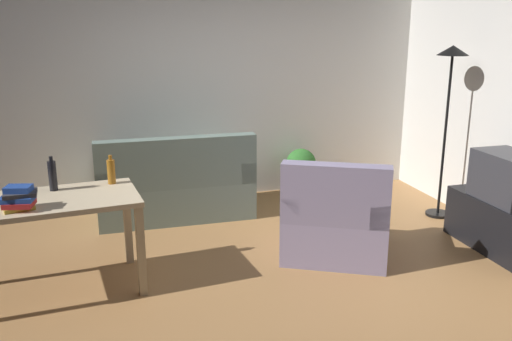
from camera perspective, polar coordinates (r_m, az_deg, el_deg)
The scene contains 12 objects.
ground_plane at distance 4.69m, azimuth 0.50°, elevation -10.66°, with size 5.20×4.40×0.02m, color #9E7042.
wall_rear at distance 6.39m, azimuth -5.09°, elevation 9.07°, with size 5.20×0.10×2.70m, color silver.
couch at distance 5.94m, azimuth -8.45°, elevation -1.83°, with size 1.62×0.84×0.92m.
tv_stand at distance 5.49m, azimuth 24.30°, elevation -5.29°, with size 0.44×1.10×0.48m.
tv at distance 5.36m, azimuth 24.87°, elevation -0.67°, with size 0.41×0.60×0.44m.
torchiere_lamp at distance 5.98m, azimuth 19.57°, elevation 8.42°, with size 0.32×0.32×1.81m.
desk at distance 4.42m, azimuth -20.02°, elevation -4.06°, with size 1.27×0.82×0.76m.
potted_plant at distance 6.59m, azimuth 4.71°, elevation 0.22°, with size 0.36×0.36×0.57m.
armchair at distance 4.94m, azimuth 8.32°, elevation -5.29°, with size 1.18×1.16×0.92m.
bottle_dark at distance 4.55m, azimuth -20.47°, elevation -0.48°, with size 0.06×0.06×0.28m.
bottle_amber at distance 4.61m, azimuth -14.88°, elevation -0.07°, with size 0.07×0.07×0.24m.
book_stack at distance 4.19m, azimuth -23.53°, elevation -2.69°, with size 0.26×0.20×0.17m.
Camera 1 is at (-1.19, -4.04, 2.06)m, focal length 38.31 mm.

